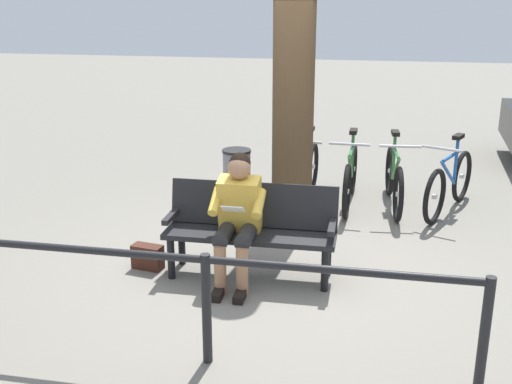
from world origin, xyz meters
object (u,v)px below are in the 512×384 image
(handbag, at_px, (148,257))
(litter_bin, at_px, (237,185))
(bicycle_black, at_px, (307,175))
(bench, at_px, (251,224))
(bicycle_red, at_px, (449,184))
(bicycle_orange, at_px, (394,179))
(bicycle_green, at_px, (350,177))
(person_reading, at_px, (238,213))
(tree_trunk, at_px, (294,62))

(handbag, bearing_deg, litter_bin, -109.46)
(bicycle_black, bearing_deg, bench, -3.65)
(bicycle_red, relative_size, bicycle_orange, 0.93)
(bicycle_red, xyz_separation_m, bicycle_green, (1.20, -0.05, 0.00))
(person_reading, bearing_deg, bicycle_orange, -121.48)
(bicycle_green, relative_size, bicycle_black, 1.00)
(bicycle_red, xyz_separation_m, bicycle_black, (1.75, -0.06, 0.00))
(handbag, height_order, litter_bin, litter_bin)
(tree_trunk, relative_size, bicycle_orange, 2.21)
(bench, bearing_deg, bicycle_black, -97.18)
(bench, xyz_separation_m, bicycle_green, (-0.82, -2.25, -0.15))
(person_reading, distance_m, handbag, 1.07)
(bicycle_red, height_order, bicycle_green, same)
(bicycle_orange, height_order, bicycle_black, same)
(bench, height_order, person_reading, person_reading)
(person_reading, height_order, tree_trunk, tree_trunk)
(bicycle_black, bearing_deg, bicycle_orange, 92.53)
(handbag, bearing_deg, person_reading, 175.37)
(bicycle_orange, bearing_deg, litter_bin, -71.14)
(bench, relative_size, bicycle_red, 1.03)
(bicycle_green, height_order, bicycle_black, same)
(bench, relative_size, handbag, 5.35)
(bench, xyz_separation_m, handbag, (1.02, 0.09, -0.39))
(bicycle_red, bearing_deg, bicycle_black, -68.50)
(bicycle_orange, bearing_deg, bicycle_black, -95.22)
(bench, bearing_deg, bicycle_green, -110.49)
(tree_trunk, height_order, bicycle_orange, tree_trunk)
(handbag, relative_size, bicycle_black, 0.18)
(bench, relative_size, bicycle_green, 0.95)
(bench, xyz_separation_m, tree_trunk, (-0.18, -1.48, 1.35))
(handbag, bearing_deg, bicycle_red, -142.88)
(handbag, relative_size, bicycle_red, 0.19)
(bicycle_orange, distance_m, bicycle_black, 1.09)
(bench, bearing_deg, litter_bin, -72.68)
(person_reading, relative_size, bicycle_red, 0.77)
(bicycle_red, relative_size, bicycle_black, 0.93)
(bench, relative_size, bicycle_orange, 0.96)
(litter_bin, bearing_deg, handbag, 70.54)
(tree_trunk, height_order, bicycle_red, tree_trunk)
(bicycle_green, xyz_separation_m, bicycle_black, (0.55, -0.01, 0.00))
(tree_trunk, distance_m, bicycle_orange, 2.06)
(bench, relative_size, tree_trunk, 0.43)
(litter_bin, relative_size, bicycle_red, 0.54)
(bicycle_black, bearing_deg, litter_bin, -39.25)
(handbag, distance_m, litter_bin, 1.67)
(bicycle_green, bearing_deg, bicycle_black, -89.76)
(handbag, relative_size, bicycle_orange, 0.18)
(bench, distance_m, bicycle_red, 2.99)
(person_reading, distance_m, bicycle_black, 2.47)
(person_reading, bearing_deg, handbag, -5.20)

